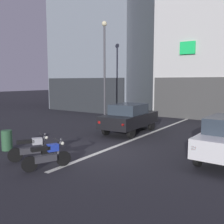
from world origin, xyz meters
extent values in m
plane|color=#232328|center=(0.00, 0.00, 0.00)|extent=(120.00, 120.00, 0.00)
cube|color=silver|center=(0.00, 6.00, 0.00)|extent=(0.20, 18.00, 0.01)
cube|color=gray|center=(-9.62, 14.97, 8.84)|extent=(9.50, 9.86, 17.68)
cube|color=#292C30|center=(-9.62, 9.99, 1.60)|extent=(9.12, 0.10, 3.20)
cube|color=silver|center=(1.41, 14.97, 7.02)|extent=(8.79, 7.55, 14.04)
cube|color=#454543|center=(1.41, 11.14, 1.60)|extent=(8.44, 0.10, 3.20)
cube|color=#1EE566|center=(-0.16, 11.07, 5.40)|extent=(1.16, 0.16, 0.94)
cylinder|color=black|center=(-1.89, 5.38, 0.32)|extent=(0.21, 0.65, 0.64)
cylinder|color=black|center=(-0.35, 5.44, 0.32)|extent=(0.21, 0.65, 0.64)
cylinder|color=black|center=(-1.79, 2.78, 0.32)|extent=(0.21, 0.65, 0.64)
cylinder|color=black|center=(-0.24, 2.85, 0.32)|extent=(0.21, 0.65, 0.64)
cube|color=black|center=(-1.07, 4.11, 0.75)|extent=(1.92, 4.17, 0.66)
cube|color=#2D3842|center=(-1.06, 3.96, 1.36)|extent=(1.63, 2.03, 0.56)
cube|color=red|center=(-1.69, 2.07, 0.80)|extent=(0.14, 0.07, 0.12)
cube|color=red|center=(-0.28, 2.12, 0.80)|extent=(0.14, 0.07, 0.12)
cylinder|color=black|center=(3.93, 3.01, 0.32)|extent=(0.21, 0.65, 0.64)
cylinder|color=black|center=(3.82, 0.41, 0.32)|extent=(0.21, 0.65, 0.64)
cube|color=red|center=(3.87, -0.31, 0.80)|extent=(0.14, 0.07, 0.12)
cylinder|color=#47474C|center=(-4.52, 6.44, 3.34)|extent=(0.14, 0.14, 6.68)
sphere|color=beige|center=(-4.52, 6.44, 6.86)|extent=(0.36, 0.36, 0.36)
cylinder|color=black|center=(-1.15, -1.90, 0.26)|extent=(0.33, 0.48, 0.52)
cylinder|color=black|center=(-1.75, -2.88, 0.26)|extent=(0.33, 0.48, 0.52)
cube|color=#38383D|center=(-1.48, -2.43, 0.37)|extent=(0.55, 0.73, 0.22)
cube|color=black|center=(-1.56, -2.57, 0.72)|extent=(0.50, 0.63, 0.12)
cube|color=#B2B5BA|center=(-1.35, -2.21, 0.70)|extent=(0.37, 0.42, 0.24)
cylinder|color=#4C4C51|center=(-1.23, -2.03, 0.63)|extent=(0.18, 0.24, 0.70)
cylinder|color=black|center=(-1.27, -2.09, 0.95)|extent=(0.49, 0.32, 0.04)
sphere|color=silver|center=(-1.17, -1.92, 0.80)|extent=(0.12, 0.12, 0.12)
cylinder|color=black|center=(-0.02, -2.19, 0.26)|extent=(0.27, 0.50, 0.52)
cylinder|color=black|center=(-0.49, -3.24, 0.26)|extent=(0.27, 0.50, 0.52)
cube|color=#38383D|center=(-0.27, -2.76, 0.37)|extent=(0.48, 0.75, 0.22)
cube|color=black|center=(-0.34, -2.90, 0.72)|extent=(0.44, 0.64, 0.12)
cube|color=#233DB7|center=(-0.17, -2.53, 0.70)|extent=(0.35, 0.42, 0.24)
cylinder|color=#4C4C51|center=(-0.08, -2.33, 0.63)|extent=(0.16, 0.25, 0.70)
cylinder|color=black|center=(-0.11, -2.40, 0.95)|extent=(0.52, 0.25, 0.04)
sphere|color=silver|center=(-0.03, -2.21, 0.80)|extent=(0.12, 0.12, 0.12)
cylinder|color=#2D5938|center=(-3.46, -2.08, 0.42)|extent=(0.44, 0.44, 0.85)
camera|label=1|loc=(6.15, -8.28, 2.91)|focal=40.83mm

